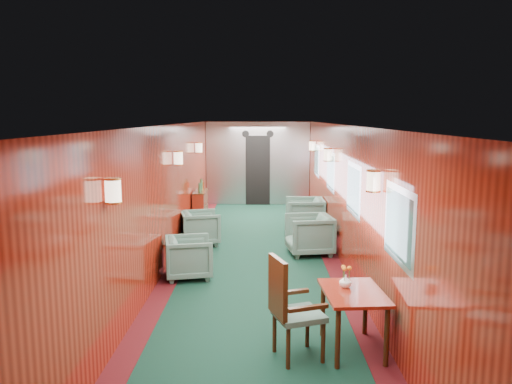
# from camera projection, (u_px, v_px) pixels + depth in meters

# --- Properties ---
(room) EXTENTS (12.00, 12.10, 2.40)m
(room) POSITION_uv_depth(u_px,v_px,m) (256.00, 170.00, 8.49)
(room) COLOR #0D3223
(room) RESTS_ON ground
(bulkhead) EXTENTS (2.98, 0.17, 2.39)m
(bulkhead) POSITION_uv_depth(u_px,v_px,m) (258.00, 164.00, 14.41)
(bulkhead) COLOR #AFB1B6
(bulkhead) RESTS_ON ground
(windows_right) EXTENTS (0.02, 8.60, 0.80)m
(windows_right) POSITION_uv_depth(u_px,v_px,m) (340.00, 179.00, 8.75)
(windows_right) COLOR silver
(windows_right) RESTS_ON ground
(wall_sconces) EXTENTS (2.97, 7.97, 0.25)m
(wall_sconces) POSITION_uv_depth(u_px,v_px,m) (256.00, 158.00, 9.03)
(wall_sconces) COLOR beige
(wall_sconces) RESTS_ON ground
(dining_table) EXTENTS (0.69, 0.94, 0.67)m
(dining_table) POSITION_uv_depth(u_px,v_px,m) (353.00, 301.00, 5.40)
(dining_table) COLOR maroon
(dining_table) RESTS_ON ground
(side_chair) EXTENTS (0.62, 0.64, 1.11)m
(side_chair) POSITION_uv_depth(u_px,v_px,m) (289.00, 304.00, 5.20)
(side_chair) COLOR #1C433D
(side_chair) RESTS_ON ground
(credenza) EXTENTS (0.29, 0.90, 1.09)m
(credenza) POSITION_uv_depth(u_px,v_px,m) (200.00, 207.00, 11.77)
(credenza) COLOR maroon
(credenza) RESTS_ON ground
(flower_vase) EXTENTS (0.17, 0.17, 0.14)m
(flower_vase) POSITION_uv_depth(u_px,v_px,m) (345.00, 281.00, 5.49)
(flower_vase) COLOR white
(flower_vase) RESTS_ON dining_table
(armchair_left_near) EXTENTS (0.85, 0.84, 0.66)m
(armchair_left_near) POSITION_uv_depth(u_px,v_px,m) (189.00, 257.00, 7.91)
(armchair_left_near) COLOR #1C433D
(armchair_left_near) RESTS_ON ground
(armchair_left_far) EXTENTS (0.90, 0.89, 0.68)m
(armchair_left_far) POSITION_uv_depth(u_px,v_px,m) (200.00, 228.00, 9.97)
(armchair_left_far) COLOR #1C433D
(armchair_left_far) RESTS_ON ground
(armchair_right_near) EXTENTS (0.92, 0.90, 0.74)m
(armchair_right_near) POSITION_uv_depth(u_px,v_px,m) (309.00, 235.00, 9.25)
(armchair_right_near) COLOR #1C433D
(armchair_right_near) RESTS_ON ground
(armchair_right_far) EXTENTS (0.84, 0.82, 0.76)m
(armchair_right_far) POSITION_uv_depth(u_px,v_px,m) (305.00, 215.00, 11.05)
(armchair_right_far) COLOR #1C433D
(armchair_right_far) RESTS_ON ground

